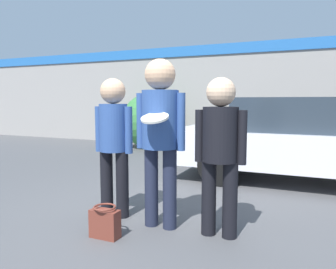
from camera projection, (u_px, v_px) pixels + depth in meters
The scene contains 8 objects.
ground_plane at pixel (150, 216), 3.92m from camera, with size 56.00×56.00×0.00m, color #4C4C4F.
storefront_building at pixel (246, 95), 9.39m from camera, with size 24.00×0.22×3.02m.
person_left at pixel (114, 136), 3.85m from camera, with size 0.50×0.33×1.64m.
person_middle_with_frisbee at pixel (160, 126), 3.49m from camera, with size 0.56×0.61×1.82m.
person_right at pixel (220, 144), 3.27m from camera, with size 0.53×0.36×1.61m.
parked_car_near at pixel (316, 140), 5.50m from camera, with size 4.75×1.90×1.44m.
shrub at pixel (149, 121), 9.62m from camera, with size 1.59×1.59×1.59m.
handbag at pixel (105, 222), 3.30m from camera, with size 0.30×0.23×0.33m.
Camera 1 is at (1.72, -3.40, 1.38)m, focal length 35.00 mm.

